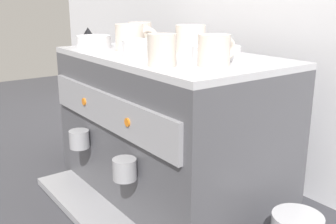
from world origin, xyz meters
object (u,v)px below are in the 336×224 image
object	(u,v)px
ceramic_cup_1	(215,50)
ceramic_cup_2	(191,38)
ceramic_cup_0	(141,35)
ceramic_bowl_2	(216,53)
coffee_grinder	(91,89)
ceramic_cup_4	(162,50)
ceramic_bowl_1	(143,48)
ceramic_cup_3	(131,38)
espresso_machine	(167,128)
ceramic_bowl_0	(94,42)

from	to	relation	value
ceramic_cup_1	ceramic_cup_2	xyz separation A→B (m)	(-0.22, 0.11, 0.00)
ceramic_cup_0	ceramic_bowl_2	distance (m)	0.31
ceramic_cup_1	coffee_grinder	size ratio (longest dim) A/B	0.24
ceramic_cup_1	ceramic_bowl_2	world-z (taller)	ceramic_cup_1
ceramic_bowl_2	coffee_grinder	size ratio (longest dim) A/B	0.26
ceramic_cup_4	ceramic_bowl_1	world-z (taller)	ceramic_cup_4
ceramic_cup_3	ceramic_bowl_2	distance (m)	0.27
ceramic_cup_0	espresso_machine	bearing A→B (deg)	-7.86
ceramic_cup_0	ceramic_bowl_1	world-z (taller)	ceramic_cup_0
espresso_machine	ceramic_cup_2	distance (m)	0.26
ceramic_cup_2	coffee_grinder	bearing A→B (deg)	-169.33
ceramic_cup_0	ceramic_cup_2	xyz separation A→B (m)	(0.16, 0.06, -0.00)
ceramic_cup_4	ceramic_cup_2	bearing A→B (deg)	126.42
ceramic_cup_3	ceramic_bowl_0	xyz separation A→B (m)	(-0.13, -0.05, -0.02)
ceramic_cup_4	ceramic_bowl_2	xyz separation A→B (m)	(-0.01, 0.17, -0.02)
ceramic_cup_0	ceramic_cup_4	bearing A→B (deg)	-24.59
ceramic_cup_1	ceramic_bowl_1	distance (m)	0.23
ceramic_cup_2	espresso_machine	bearing A→B (deg)	-87.47
espresso_machine	ceramic_bowl_1	distance (m)	0.24
espresso_machine	ceramic_cup_0	size ratio (longest dim) A/B	5.98
ceramic_cup_1	ceramic_cup_4	bearing A→B (deg)	-128.04
coffee_grinder	ceramic_cup_0	bearing A→B (deg)	4.70
ceramic_cup_0	ceramic_cup_1	size ratio (longest dim) A/B	1.02
ceramic_cup_0	ceramic_cup_4	xyz separation A→B (m)	(0.31, -0.14, -0.00)
ceramic_bowl_1	coffee_grinder	distance (m)	0.52
espresso_machine	ceramic_cup_4	xyz separation A→B (m)	(0.15, -0.12, 0.24)
ceramic_cup_2	ceramic_bowl_0	world-z (taller)	ceramic_cup_2
ceramic_cup_2	ceramic_cup_3	size ratio (longest dim) A/B	1.07
ceramic_cup_1	ceramic_bowl_2	xyz separation A→B (m)	(-0.08, 0.07, -0.02)
ceramic_cup_4	ceramic_cup_1	bearing A→B (deg)	51.96
ceramic_cup_4	espresso_machine	bearing A→B (deg)	140.97
ceramic_bowl_2	ceramic_bowl_0	bearing A→B (deg)	-159.72
ceramic_cup_0	ceramic_bowl_0	world-z (taller)	ceramic_cup_0
espresso_machine	ceramic_cup_4	size ratio (longest dim) A/B	7.27
ceramic_cup_2	ceramic_bowl_1	distance (m)	0.16
ceramic_bowl_2	ceramic_cup_4	bearing A→B (deg)	-88.18
ceramic_cup_4	coffee_grinder	xyz separation A→B (m)	(-0.63, 0.12, -0.22)
ceramic_bowl_0	ceramic_bowl_2	distance (m)	0.41
ceramic_cup_2	ceramic_cup_4	bearing A→B (deg)	-53.58
ceramic_cup_1	ceramic_cup_3	xyz separation A→B (m)	(-0.33, -0.01, 0.00)
ceramic_cup_0	ceramic_cup_3	distance (m)	0.08
ceramic_cup_0	ceramic_bowl_2	size ratio (longest dim) A/B	0.92
espresso_machine	ceramic_bowl_0	world-z (taller)	ceramic_bowl_0
ceramic_cup_0	ceramic_cup_4	world-z (taller)	ceramic_cup_0
ceramic_cup_0	ceramic_cup_1	xyz separation A→B (m)	(0.38, -0.05, -0.00)
ceramic_cup_3	ceramic_bowl_1	distance (m)	0.12
ceramic_cup_4	ceramic_bowl_2	bearing A→B (deg)	91.82
ceramic_cup_3	ceramic_bowl_1	world-z (taller)	ceramic_cup_3
espresso_machine	ceramic_bowl_0	size ratio (longest dim) A/B	6.45
ceramic_cup_2	ceramic_cup_3	world-z (taller)	ceramic_cup_3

